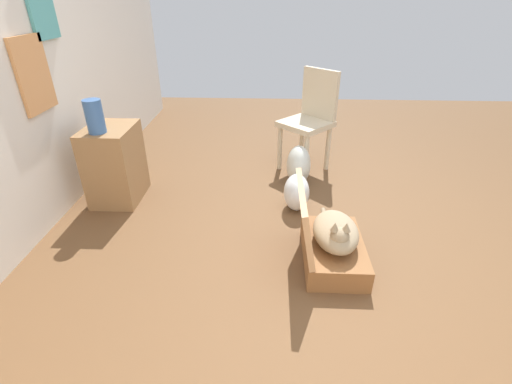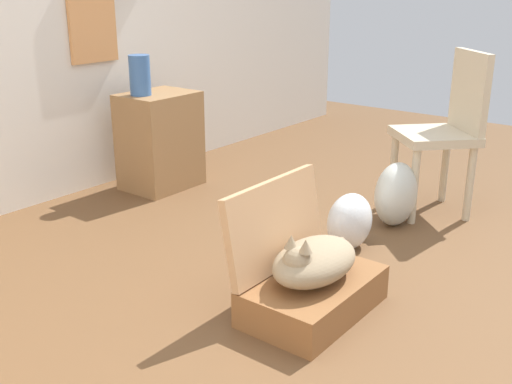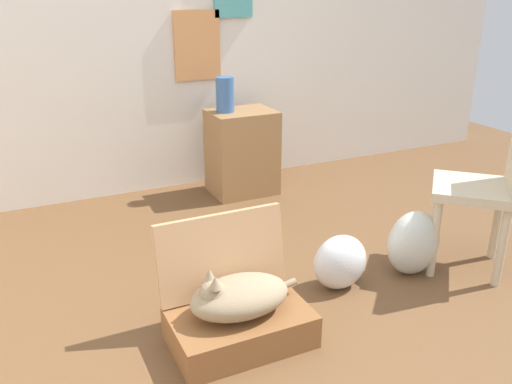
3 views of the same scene
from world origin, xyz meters
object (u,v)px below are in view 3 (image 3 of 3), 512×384
object	(u,v)px
vase_tall	(225,95)
side_table	(242,152)
suitcase_base	(240,327)
chair	(488,182)
plastic_bag_white	(340,262)
cat	(238,296)
plastic_bag_clear	(413,243)

from	to	relation	value
vase_tall	side_table	bearing A→B (deg)	-11.52
suitcase_base	chair	xyz separation A→B (m)	(1.45, 0.05, 0.43)
plastic_bag_white	chair	size ratio (longest dim) A/B	0.31
suitcase_base	plastic_bag_white	distance (m)	0.69
cat	side_table	world-z (taller)	side_table
cat	chair	distance (m)	1.48
plastic_bag_white	side_table	xyz separation A→B (m)	(0.11, 1.48, 0.17)
cat	chair	bearing A→B (deg)	2.03
plastic_bag_white	cat	bearing A→B (deg)	-162.81
cat	side_table	distance (m)	1.85
vase_tall	cat	bearing A→B (deg)	-110.96
plastic_bag_white	plastic_bag_clear	size ratio (longest dim) A/B	0.82
cat	plastic_bag_white	world-z (taller)	cat
side_table	vase_tall	world-z (taller)	vase_tall
plastic_bag_white	chair	xyz separation A→B (m)	(0.80, -0.15, 0.36)
plastic_bag_white	suitcase_base	bearing A→B (deg)	-162.53
side_table	chair	size ratio (longest dim) A/B	0.67
suitcase_base	vase_tall	distance (m)	1.94
plastic_bag_clear	vase_tall	world-z (taller)	vase_tall
cat	vase_tall	xyz separation A→B (m)	(0.65, 1.71, 0.51)
side_table	cat	bearing A→B (deg)	-114.60
plastic_bag_white	vase_tall	bearing A→B (deg)	90.23
cat	chair	world-z (taller)	chair
plastic_bag_white	side_table	bearing A→B (deg)	85.72
cat	plastic_bag_white	xyz separation A→B (m)	(0.66, 0.20, -0.09)
side_table	vase_tall	bearing A→B (deg)	168.48
plastic_bag_clear	vase_tall	bearing A→B (deg)	106.10
suitcase_base	plastic_bag_clear	size ratio (longest dim) A/B	1.68
suitcase_base	chair	world-z (taller)	chair
suitcase_base	vase_tall	size ratio (longest dim) A/B	2.44
suitcase_base	plastic_bag_clear	distance (m)	1.11
chair	suitcase_base	bearing A→B (deg)	-44.04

